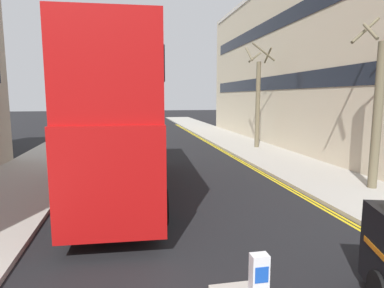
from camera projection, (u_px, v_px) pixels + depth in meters
sidewalk_right at (276, 158)px, 19.29m from camera, size 4.00×80.00×0.14m
sidewalk_left at (40, 167)px, 16.83m from camera, size 4.00×80.00×0.14m
kerb_line_outer at (255, 168)px, 16.96m from camera, size 0.10×56.00×0.01m
kerb_line_inner at (252, 168)px, 16.93m from camera, size 0.10×56.00×0.01m
double_decker_bus_away at (123, 114)px, 12.21m from camera, size 3.18×10.91×5.64m
street_tree_near at (258, 98)px, 22.75m from camera, size 1.64×1.65×7.07m
street_tree_mid at (378, 106)px, 12.42m from camera, size 1.90×1.69×6.66m
townhouse_terrace_right at (323, 66)px, 26.35m from camera, size 10.08×28.00×12.30m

